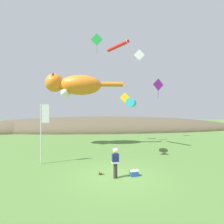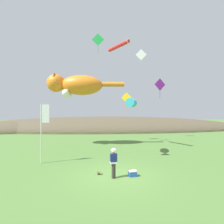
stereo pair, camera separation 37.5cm
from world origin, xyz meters
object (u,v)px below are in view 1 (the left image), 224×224
Objects in this scene: picnic_cooler at (134,173)px; kite_spool at (100,173)px; kite_fish_windsock at (132,103)px; kite_tube_streamer at (118,46)px; festival_banner_pole at (43,124)px; kite_diamond_violet at (158,85)px; kite_giant_cat at (75,85)px; kite_diamond_gold at (125,98)px; kite_diamond_green at (97,40)px; festival_attendant at (115,162)px; kite_diamond_white at (139,55)px.

kite_spool is at bearing 168.61° from picnic_cooler.
kite_tube_streamer reaches higher than kite_fish_windsock.
festival_banner_pole is at bearing 149.44° from kite_spool.
kite_spool is 7.06m from kite_fish_windsock.
picnic_cooler is 13.35m from kite_diamond_violet.
kite_diamond_gold is (6.09, 2.58, -1.22)m from kite_giant_cat.
kite_diamond_green is (-3.61, -2.85, 6.30)m from kite_diamond_gold.
kite_fish_windsock is at bearing -129.34° from kite_diamond_violet.
kite_tube_streamer is 7.16m from kite_diamond_gold.
kite_spool is 12.41m from kite_tube_streamer.
picnic_cooler is 0.22× the size of kite_diamond_violet.
kite_diamond_green reaches higher than kite_fish_windsock.
kite_fish_windsock is at bearing 57.27° from kite_spool.
kite_diamond_violet is at bearing -24.58° from kite_diamond_gold.
festival_attendant is 13.64m from kite_diamond_violet.
festival_banner_pole is 1.60× the size of kite_fish_windsock.
festival_attendant is 11.98m from kite_tube_streamer.
kite_diamond_green reaches higher than picnic_cooler.
kite_diamond_gold is 1.00× the size of kite_diamond_green.
kite_tube_streamer is at bearing 91.90° from picnic_cooler.
picnic_cooler is 12.45m from kite_tube_streamer.
kite_diamond_gold is (7.67, 8.97, 2.66)m from festival_banner_pole.
festival_attendant is 0.78× the size of kite_diamond_green.
picnic_cooler is at bearing 10.22° from festival_attendant.
kite_diamond_violet is (5.12, 10.18, 6.97)m from picnic_cooler.
kite_giant_cat reaches higher than kite_diamond_violet.
kite_diamond_white is (4.56, 12.96, 10.57)m from festival_attendant.
kite_tube_streamer is (4.59, -2.45, 3.65)m from kite_giant_cat.
kite_diamond_gold is (1.50, 5.03, -4.87)m from kite_tube_streamer.
kite_tube_streamer reaches higher than kite_giant_cat.
kite_diamond_gold is 0.94× the size of kite_diamond_white.
kite_tube_streamer is (-1.04, 1.99, 5.80)m from kite_fish_windsock.
kite_diamond_violet is (4.31, 5.25, 2.42)m from kite_fish_windsock.
kite_tube_streamer is at bearing 117.63° from kite_fish_windsock.
kite_fish_windsock is at bearing -62.37° from kite_tube_streamer.
kite_fish_windsock is 1.18× the size of kite_diamond_white.
festival_attendant is 6.44m from festival_banner_pole.
kite_diamond_violet is (9.94, 0.82, 0.27)m from kite_giant_cat.
picnic_cooler is 0.19× the size of kite_fish_windsock.
kite_diamond_white is at bearing 71.90° from kite_fish_windsock.
festival_attendant is 7.28× the size of kite_spool.
kite_giant_cat reaches higher than kite_fish_windsock.
kite_fish_windsock is at bearing 68.71° from festival_attendant.
kite_fish_windsock is 1.25× the size of kite_diamond_green.
kite_tube_streamer is at bearing -148.58° from kite_diamond_violet.
picnic_cooler is at bearing -116.69° from kite_diamond_violet.
picnic_cooler is 15.06m from kite_diamond_green.
kite_spool is 0.46× the size of picnic_cooler.
kite_diamond_violet is 5.36m from kite_diamond_white.
picnic_cooler is 0.18× the size of kite_tube_streamer.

